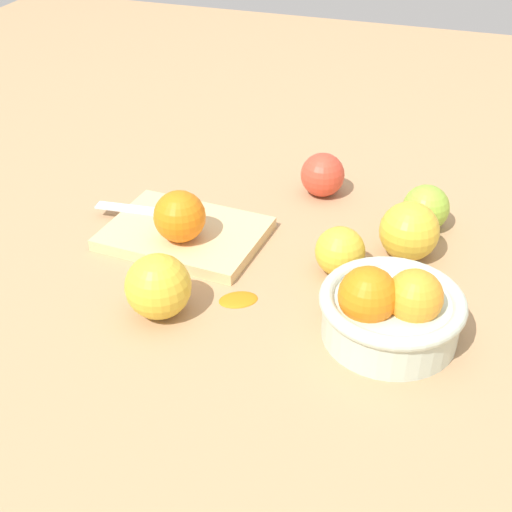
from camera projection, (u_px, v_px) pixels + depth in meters
The scene contains 11 objects.
ground_plane at pixel (290, 253), 1.02m from camera, with size 2.40×2.40×0.00m, color tan.
bowl at pixel (391, 309), 0.84m from camera, with size 0.18×0.18×0.10m.
cutting_board at pixel (185, 234), 1.05m from camera, with size 0.23×0.17×0.02m, color #DBB77F.
orange_on_board at pixel (180, 216), 1.00m from camera, with size 0.07×0.07×0.07m, color orange.
knife at pixel (158, 210), 1.08m from camera, with size 0.16×0.03×0.01m.
apple_front_left at pixel (409, 231), 0.99m from camera, with size 0.08×0.08×0.08m, color gold.
apple_back_right at pixel (158, 286), 0.88m from camera, with size 0.08×0.08×0.08m, color gold.
apple_mid_left at pixel (340, 251), 0.96m from camera, with size 0.07×0.07×0.07m, color gold.
apple_front_center at pixel (323, 175), 1.15m from camera, with size 0.07×0.07×0.07m, color #D6422D.
apple_front_left_2 at pixel (426, 208), 1.06m from camera, with size 0.07×0.07×0.07m, color #8EB738.
citrus_peel at pixel (238, 298), 0.93m from camera, with size 0.05×0.04×0.01m, color orange.
Camera 1 is at (-0.23, 0.82, 0.56)m, focal length 49.91 mm.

